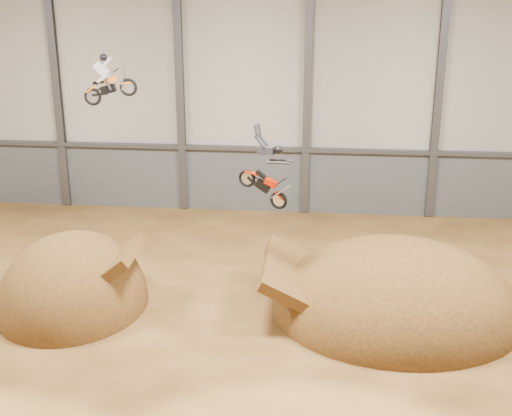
# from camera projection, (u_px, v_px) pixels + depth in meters

# --- Properties ---
(floor) EXTENTS (40.00, 40.00, 0.00)m
(floor) POSITION_uv_depth(u_px,v_px,m) (199.00, 352.00, 25.45)
(floor) COLOR #523416
(floor) RESTS_ON ground
(back_wall) EXTENTS (40.00, 0.10, 14.00)m
(back_wall) POSITION_uv_depth(u_px,v_px,m) (244.00, 83.00, 37.10)
(back_wall) COLOR #B5AEA0
(back_wall) RESTS_ON ground
(lower_band_back) EXTENTS (39.80, 0.18, 3.50)m
(lower_band_back) POSITION_uv_depth(u_px,v_px,m) (244.00, 179.00, 38.80)
(lower_band_back) COLOR #505257
(lower_band_back) RESTS_ON ground
(steel_rail) EXTENTS (39.80, 0.35, 0.20)m
(steel_rail) POSITION_uv_depth(u_px,v_px,m) (243.00, 148.00, 38.04)
(steel_rail) COLOR #47494F
(steel_rail) RESTS_ON lower_band_back
(steel_column_1) EXTENTS (0.40, 0.36, 13.90)m
(steel_column_1) POSITION_uv_depth(u_px,v_px,m) (56.00, 81.00, 37.78)
(steel_column_1) COLOR #47494F
(steel_column_1) RESTS_ON ground
(steel_column_2) EXTENTS (0.40, 0.36, 13.90)m
(steel_column_2) POSITION_uv_depth(u_px,v_px,m) (180.00, 83.00, 37.20)
(steel_column_2) COLOR #47494F
(steel_column_2) RESTS_ON ground
(steel_column_3) EXTENTS (0.40, 0.36, 13.90)m
(steel_column_3) POSITION_uv_depth(u_px,v_px,m) (308.00, 85.00, 36.62)
(steel_column_3) COLOR #47494F
(steel_column_3) RESTS_ON ground
(steel_column_4) EXTENTS (0.40, 0.36, 13.90)m
(steel_column_4) POSITION_uv_depth(u_px,v_px,m) (439.00, 87.00, 36.04)
(steel_column_4) COLOR #47494F
(steel_column_4) RESTS_ON ground
(takeoff_ramp) EXTENTS (5.94, 6.86, 5.94)m
(takeoff_ramp) POSITION_uv_depth(u_px,v_px,m) (74.00, 305.00, 28.86)
(takeoff_ramp) COLOR #412810
(takeoff_ramp) RESTS_ON ground
(landing_ramp) EXTENTS (9.83, 8.69, 5.67)m
(landing_ramp) POSITION_uv_depth(u_px,v_px,m) (395.00, 312.00, 28.29)
(landing_ramp) COLOR #412810
(landing_ramp) RESTS_ON ground
(fmx_rider_a) EXTENTS (2.80, 0.89, 2.65)m
(fmx_rider_a) POSITION_uv_depth(u_px,v_px,m) (112.00, 75.00, 29.34)
(fmx_rider_a) COLOR orange
(fmx_rider_b) EXTENTS (3.76, 2.02, 3.52)m
(fmx_rider_b) POSITION_uv_depth(u_px,v_px,m) (259.00, 165.00, 26.66)
(fmx_rider_b) COLOR #BC1A02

